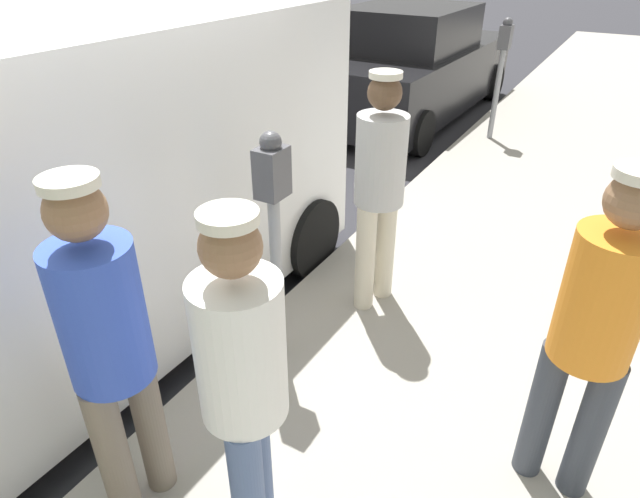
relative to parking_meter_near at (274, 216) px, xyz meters
The scene contains 8 objects.
ground_plane 1.83m from the parking_meter_near, 165.67° to the right, with size 80.00×80.00×0.00m, color #2D2D33.
parking_meter_near is the anchor object (origin of this frame).
parking_meter_far 5.12m from the parking_meter_near, 90.00° to the left, with size 0.14×0.18×1.52m.
pedestrian_in_blue 1.20m from the parking_meter_near, 89.60° to the right, with size 0.34×0.36×1.70m.
pedestrian_in_white 1.22m from the parking_meter_near, 61.43° to the right, with size 0.34×0.34×1.65m.
pedestrian_in_orange 1.70m from the parking_meter_near, ahead, with size 0.36×0.34×1.68m.
pedestrian_in_gray 0.93m from the parking_meter_near, 74.49° to the left, with size 0.34×0.35×1.68m.
parked_sedan_ahead 6.23m from the parking_meter_near, 104.56° to the left, with size 2.04×4.45×1.65m.
Camera 1 is at (2.95, -1.91, 2.56)m, focal length 30.63 mm.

